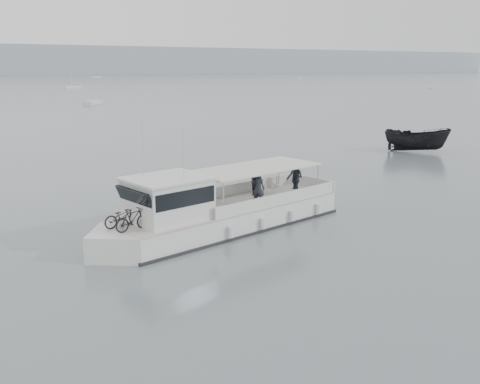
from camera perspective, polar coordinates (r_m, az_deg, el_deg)
ground at (r=25.29m, az=-15.26°, el=-3.59°), size 1400.00×1400.00×0.00m
tour_boat at (r=23.35m, az=-3.11°, el=-2.27°), size 12.81×5.55×5.36m
dark_motorboat at (r=48.34m, az=18.34°, el=5.31°), size 5.23×5.27×2.08m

